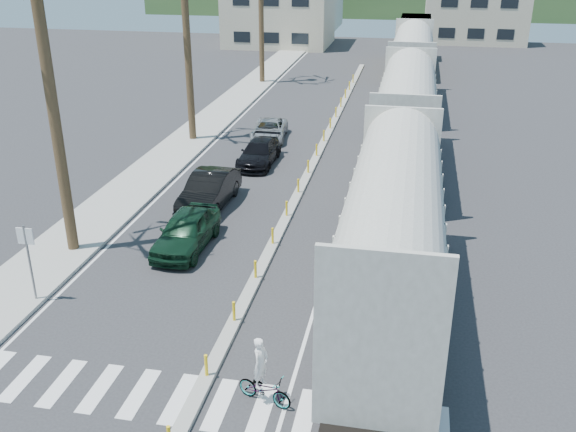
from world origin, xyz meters
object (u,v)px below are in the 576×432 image
(street_sign, at_px, (28,253))
(car_second, at_px, (209,190))
(cyclist, at_px, (264,383))
(car_lead, at_px, (186,231))

(street_sign, relative_size, car_second, 0.59)
(car_second, xyz_separation_m, cyclist, (5.80, -13.35, -0.18))
(car_lead, xyz_separation_m, car_second, (-0.45, 4.53, 0.04))
(car_second, distance_m, cyclist, 14.56)
(cyclist, bearing_deg, car_second, 41.60)
(street_sign, xyz_separation_m, car_lead, (3.83, 5.18, -1.18))
(cyclist, bearing_deg, street_sign, 86.48)
(street_sign, bearing_deg, car_lead, 53.57)
(street_sign, bearing_deg, car_second, 70.83)
(car_second, relative_size, cyclist, 2.45)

